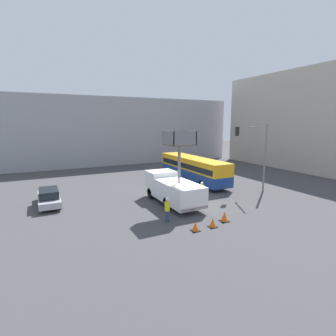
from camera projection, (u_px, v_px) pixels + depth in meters
ground_plane at (186, 206)px, 22.46m from camera, size 120.00×120.00×0.00m
building_backdrop_far at (106, 131)px, 46.40m from camera, size 44.00×10.00×11.07m
building_backdrop_side at (319, 121)px, 39.18m from camera, size 10.00×28.00×14.48m
utility_truck at (172, 187)px, 22.84m from camera, size 2.50×7.01×6.37m
city_bus at (193, 167)px, 31.40m from camera, size 2.49×11.87×2.90m
traffic_light_pole at (256, 147)px, 26.12m from camera, size 2.93×2.68×6.92m
road_worker_near_truck at (167, 210)px, 18.71m from camera, size 0.38×0.38×1.82m
road_worker_directing at (202, 192)px, 23.53m from camera, size 0.38×0.38×1.83m
traffic_cone_near_truck at (195, 227)px, 17.22m from camera, size 0.56×0.56×0.64m
traffic_cone_mid_road at (224, 217)px, 18.88m from camera, size 0.63×0.63×0.73m
traffic_cone_far_side at (213, 223)px, 17.86m from camera, size 0.56×0.56×0.64m
parked_car_curbside at (49, 197)px, 22.44m from camera, size 1.70×4.76×1.46m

